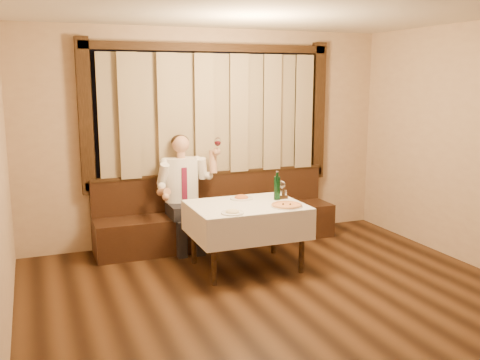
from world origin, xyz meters
name	(u,v)px	position (x,y,z in m)	size (l,w,h in m)	color
room	(274,147)	(0.00, 0.97, 1.50)	(5.01, 6.01, 2.81)	black
banquette	(217,220)	(0.00, 2.72, 0.31)	(3.20, 0.61, 0.94)	black
dining_table	(246,213)	(0.00, 1.70, 0.65)	(1.27, 0.97, 0.76)	black
pizza	(287,205)	(0.37, 1.42, 0.77)	(0.36, 0.36, 0.04)	white
pasta_red	(241,196)	(0.04, 1.96, 0.79)	(0.27, 0.27, 0.09)	white
pasta_cream	(232,210)	(-0.30, 1.36, 0.79)	(0.24, 0.24, 0.08)	white
green_bottle	(277,188)	(0.42, 1.78, 0.90)	(0.07, 0.07, 0.34)	#0E431D
table_wine_glass	(282,185)	(0.53, 1.87, 0.91)	(0.08, 0.08, 0.21)	white
cruet_caddy	(283,195)	(0.51, 1.80, 0.80)	(0.11, 0.05, 0.12)	black
seated_man	(184,185)	(-0.47, 2.63, 0.84)	(0.82, 0.61, 1.46)	black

